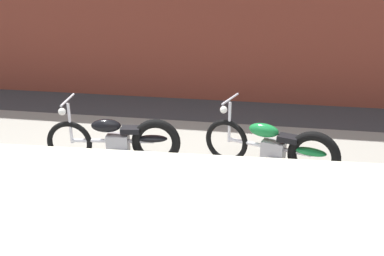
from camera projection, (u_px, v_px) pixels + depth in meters
The scene contains 4 objects.
ground_plane at pixel (126, 222), 4.92m from camera, with size 80.00×80.00×0.00m, color #38383A.
sidewalk_slab at pixel (161, 159), 6.53m from camera, with size 36.00×3.50×0.01m, color gray.
motorcycle_black at pixel (123, 140), 6.21m from camera, with size 2.00×0.58×1.03m.
motorcycle_green at pixel (279, 148), 5.95m from camera, with size 1.94×0.84×1.03m.
Camera 1 is at (1.47, -4.00, 2.80)m, focal length 39.23 mm.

